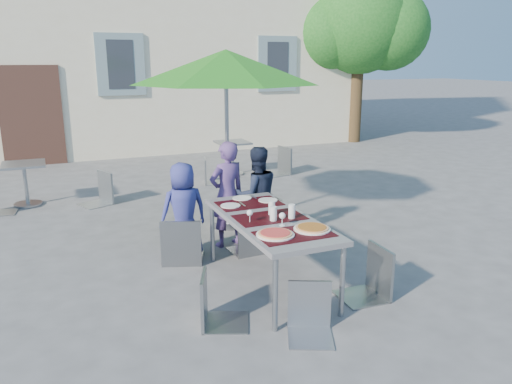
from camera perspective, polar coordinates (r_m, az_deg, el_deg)
name	(u,v)px	position (r m, az deg, el deg)	size (l,w,h in m)	color
ground	(238,280)	(5.49, -2.08, -10.04)	(90.00, 90.00, 0.00)	#4F5052
tree	(360,24)	(14.79, 11.82, 18.26)	(3.60, 3.00, 4.70)	#42311C
dining_table	(270,222)	(5.13, 1.56, -3.50)	(0.80, 1.85, 0.76)	#4D4C52
pizza_near_left	(275,234)	(4.59, 2.21, -4.80)	(0.36, 0.36, 0.03)	white
pizza_near_right	(312,228)	(4.77, 6.42, -4.13)	(0.35, 0.35, 0.03)	white
glassware	(276,212)	(5.04, 2.34, -2.29)	(0.50, 0.42, 0.15)	silver
place_settings	(247,201)	(5.66, -1.00, -1.05)	(0.73, 0.46, 0.01)	white
child_0	(183,210)	(6.00, -8.29, -2.08)	(0.57, 0.37, 1.16)	navy
child_1	(227,194)	(6.28, -3.32, -0.27)	(0.49, 0.32, 1.35)	#563C7B
child_2	(256,195)	(6.40, 0.05, -0.35)	(0.61, 0.35, 1.26)	#192137
chair_0	(181,213)	(5.78, -8.61, -2.37)	(0.59, 0.60, 1.04)	gray
chair_1	(250,213)	(6.02, -0.74, -2.41)	(0.43, 0.43, 0.90)	gray
chair_2	(275,204)	(6.26, 2.23, -1.36)	(0.45, 0.45, 0.96)	gray
chair_3	(214,269)	(4.45, -4.81, -8.78)	(0.53, 0.53, 0.91)	gray
chair_4	(373,242)	(5.06, 13.22, -5.61)	(0.46, 0.46, 0.98)	gray
chair_5	(311,281)	(4.33, 6.30, -10.03)	(0.51, 0.51, 0.86)	#93979E
patio_umbrella	(226,68)	(6.84, -3.46, 13.94)	(2.56, 2.56, 2.45)	#9D9FA4
cafe_table_0	(25,178)	(8.89, -24.90, 1.49)	(0.66, 0.66, 0.70)	#9D9FA4
bg_chair_r_0	(98,169)	(8.53, -17.58, 2.54)	(0.58, 0.58, 1.00)	#91989C
cafe_table_1	(233,153)	(10.31, -2.67, 4.46)	(0.64, 0.64, 0.69)	#9D9FA4
bg_chair_l_1	(210,156)	(9.57, -5.27, 4.16)	(0.51, 0.50, 0.92)	#91979D
bg_chair_r_1	(281,144)	(10.31, 2.83, 5.48)	(0.54, 0.54, 1.06)	gray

